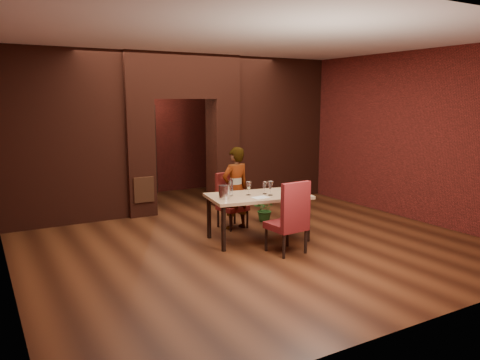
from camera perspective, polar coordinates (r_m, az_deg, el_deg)
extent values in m
plane|color=#4B2612|center=(8.27, -1.42, -6.28)|extent=(8.00, 8.00, 0.00)
cube|color=silver|center=(8.00, -1.52, 16.32)|extent=(7.00, 8.00, 0.04)
cube|color=maroon|center=(11.64, -10.94, 6.23)|extent=(7.00, 0.04, 3.20)
cube|color=maroon|center=(4.87, 21.56, 0.94)|extent=(7.00, 0.04, 3.20)
cube|color=maroon|center=(10.12, 16.32, 5.50)|extent=(0.04, 8.00, 3.20)
cube|color=maroon|center=(9.50, -12.32, 2.68)|extent=(0.55, 0.55, 2.30)
cube|color=maroon|center=(10.23, -2.11, 3.40)|extent=(0.55, 0.55, 2.30)
cube|color=maroon|center=(9.77, -7.23, 12.43)|extent=(2.45, 0.55, 0.90)
cube|color=maroon|center=(9.13, -20.92, 4.82)|extent=(2.28, 0.35, 3.20)
cube|color=maroon|center=(10.91, 4.48, 6.15)|extent=(2.28, 0.35, 3.20)
cube|color=#A3562F|center=(9.31, -11.63, -1.17)|extent=(0.40, 0.03, 0.50)
cube|color=black|center=(11.51, -12.64, 3.38)|extent=(0.90, 0.08, 2.10)
cube|color=black|center=(11.47, -12.58, 3.37)|extent=(1.02, 0.04, 2.22)
cube|color=tan|center=(7.72, 2.21, -4.55)|extent=(1.74, 1.15, 0.76)
cube|color=maroon|center=(8.40, -0.90, -2.55)|extent=(0.51, 0.51, 0.99)
cube|color=maroon|center=(7.07, 5.65, -4.47)|extent=(0.54, 0.54, 1.11)
imported|color=white|center=(8.28, -0.56, -1.02)|extent=(0.57, 0.41, 1.47)
cube|color=silver|center=(7.41, 2.49, -2.14)|extent=(0.28, 0.21, 0.00)
cylinder|color=silver|center=(7.30, -1.94, -1.48)|extent=(0.17, 0.17, 0.21)
cylinder|color=silver|center=(7.50, -1.11, -0.91)|extent=(0.06, 0.06, 0.28)
imported|color=#275C20|center=(8.93, 2.98, -3.56)|extent=(0.54, 0.52, 0.46)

